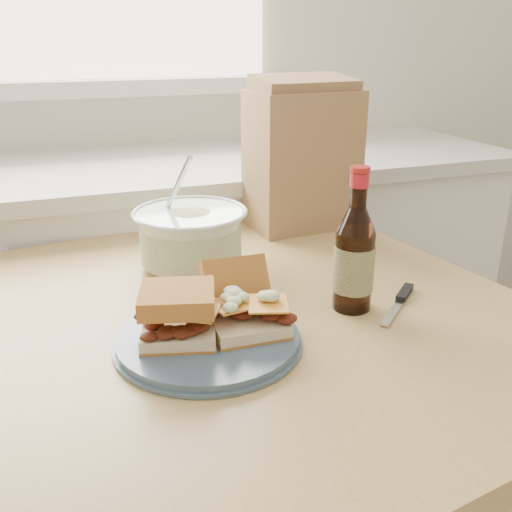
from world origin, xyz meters
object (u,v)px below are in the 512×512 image
object	(u,v)px
plate	(208,339)
paper_bag	(302,160)
dining_table	(231,373)
coleslaw_bowl	(191,239)
beer_bottle	(354,257)

from	to	relation	value
plate	paper_bag	distance (m)	0.64
dining_table	coleslaw_bowl	bearing A→B (deg)	83.84
dining_table	plate	world-z (taller)	plate
dining_table	paper_bag	world-z (taller)	paper_bag
dining_table	beer_bottle	size ratio (longest dim) A/B	4.59
coleslaw_bowl	beer_bottle	world-z (taller)	beer_bottle
plate	beer_bottle	distance (m)	0.28
coleslaw_bowl	beer_bottle	bearing A→B (deg)	-52.76
dining_table	plate	size ratio (longest dim) A/B	4.10
plate	beer_bottle	bearing A→B (deg)	7.78
dining_table	beer_bottle	distance (m)	0.30
beer_bottle	paper_bag	size ratio (longest dim) A/B	0.77
paper_bag	plate	bearing A→B (deg)	-131.21
dining_table	plate	xyz separation A→B (m)	(-0.06, -0.09, 0.13)
dining_table	beer_bottle	world-z (taller)	beer_bottle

